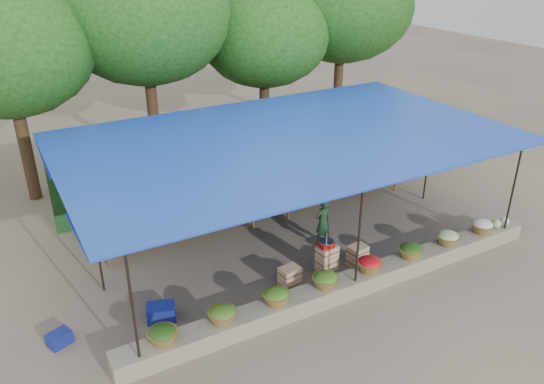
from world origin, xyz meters
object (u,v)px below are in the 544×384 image
vendor_seated (323,222)px  blue_crate_back (59,339)px  blue_crate_front (161,312)px  weighing_scale (326,244)px  crate_counter (326,264)px

vendor_seated → blue_crate_back: vendor_seated is taller
blue_crate_front → blue_crate_back: size_ratio=1.30×
weighing_scale → crate_counter: bearing=0.0°
weighing_scale → blue_crate_back: (-5.84, 0.56, -0.73)m
crate_counter → weighing_scale: size_ratio=6.48×
blue_crate_front → blue_crate_back: blue_crate_front is taller
vendor_seated → blue_crate_front: bearing=2.6°
blue_crate_back → weighing_scale: bearing=-27.0°
crate_counter → vendor_seated: vendor_seated is taller
crate_counter → weighing_scale: bearing=180.0°
crate_counter → blue_crate_back: crate_counter is taller
vendor_seated → blue_crate_back: 6.62m
weighing_scale → blue_crate_back: 5.91m
crate_counter → blue_crate_front: 3.89m
crate_counter → weighing_scale: weighing_scale is taller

